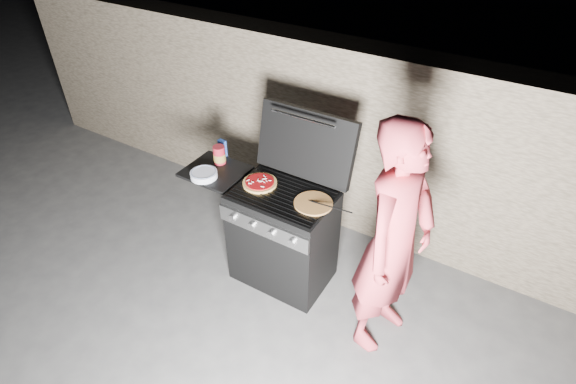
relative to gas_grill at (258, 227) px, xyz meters
The scene contains 10 objects.
ground 0.52m from the gas_grill, ahead, with size 50.00×50.00×0.00m, color #404040.
stone_wall 1.17m from the gas_grill, 76.61° to the left, with size 8.00×0.35×1.80m, color #776753.
gas_grill is the anchor object (origin of this frame).
pizza_topped 0.47m from the gas_grill, 40.50° to the left, with size 0.28×0.28×0.03m, color #B27447, non-canonical shape.
pizza_plain 0.69m from the gas_grill, ahead, with size 0.30×0.30×0.02m, color #E1A255.
sauce_jar 0.71m from the gas_grill, 165.94° to the left, with size 0.10×0.10×0.16m, color maroon.
blue_carton 0.76m from the gas_grill, 156.46° to the left, with size 0.07×0.04×0.15m, color #2245A2.
plate_stack 0.65m from the gas_grill, 163.45° to the right, with size 0.22×0.22×0.05m, color white.
person 1.30m from the gas_grill, ahead, with size 0.68×0.45×1.86m, color #B43742.
tongs 0.82m from the gas_grill, ahead, with size 0.01×0.01×0.39m, color black.
Camera 1 is at (1.48, -2.37, 3.03)m, focal length 28.00 mm.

